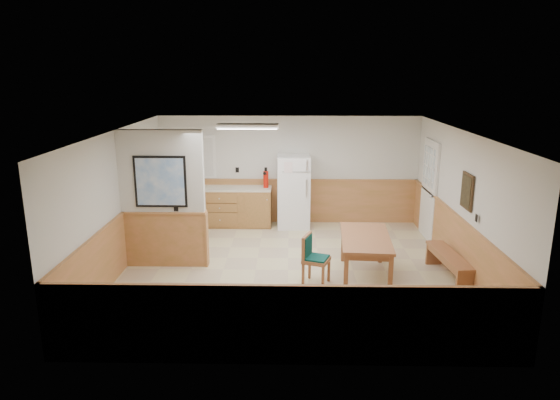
{
  "coord_description": "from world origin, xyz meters",
  "views": [
    {
      "loc": [
        0.02,
        -8.4,
        3.49
      ],
      "look_at": [
        -0.15,
        0.4,
        1.2
      ],
      "focal_mm": 32.0,
      "sensor_mm": 36.0,
      "label": 1
    }
  ],
  "objects_px": {
    "dining_chair": "(312,255)",
    "fire_extinguisher": "(266,179)",
    "refrigerator": "(293,192)",
    "dining_bench": "(449,260)",
    "dining_table": "(365,242)",
    "soap_bottle": "(193,183)"
  },
  "relations": [
    {
      "from": "dining_chair",
      "to": "fire_extinguisher",
      "type": "xyz_separation_m",
      "value": [
        -0.92,
        3.24,
        0.61
      ]
    },
    {
      "from": "refrigerator",
      "to": "dining_bench",
      "type": "xyz_separation_m",
      "value": [
        2.66,
        -2.96,
        -0.49
      ]
    },
    {
      "from": "soap_bottle",
      "to": "dining_chair",
      "type": "bearing_deg",
      "value": -51.4
    },
    {
      "from": "dining_table",
      "to": "fire_extinguisher",
      "type": "xyz_separation_m",
      "value": [
        -1.84,
        3.0,
        0.45
      ]
    },
    {
      "from": "fire_extinguisher",
      "to": "soap_bottle",
      "type": "bearing_deg",
      "value": 156.89
    },
    {
      "from": "dining_bench",
      "to": "soap_bottle",
      "type": "xyz_separation_m",
      "value": [
        -4.95,
        3.01,
        0.66
      ]
    },
    {
      "from": "fire_extinguisher",
      "to": "soap_bottle",
      "type": "xyz_separation_m",
      "value": [
        -1.67,
        -0.0,
        -0.1
      ]
    },
    {
      "from": "fire_extinguisher",
      "to": "refrigerator",
      "type": "bearing_deg",
      "value": -28.47
    },
    {
      "from": "refrigerator",
      "to": "dining_table",
      "type": "relative_size",
      "value": 0.98
    },
    {
      "from": "refrigerator",
      "to": "soap_bottle",
      "type": "relative_size",
      "value": 8.03
    },
    {
      "from": "refrigerator",
      "to": "dining_chair",
      "type": "height_order",
      "value": "refrigerator"
    },
    {
      "from": "refrigerator",
      "to": "fire_extinguisher",
      "type": "xyz_separation_m",
      "value": [
        -0.63,
        0.06,
        0.28
      ]
    },
    {
      "from": "refrigerator",
      "to": "fire_extinguisher",
      "type": "bearing_deg",
      "value": 172.58
    },
    {
      "from": "dining_bench",
      "to": "soap_bottle",
      "type": "bearing_deg",
      "value": 143.63
    },
    {
      "from": "refrigerator",
      "to": "soap_bottle",
      "type": "height_order",
      "value": "refrigerator"
    },
    {
      "from": "dining_bench",
      "to": "soap_bottle",
      "type": "relative_size",
      "value": 7.17
    },
    {
      "from": "dining_table",
      "to": "dining_bench",
      "type": "xyz_separation_m",
      "value": [
        1.44,
        -0.02,
        -0.32
      ]
    },
    {
      "from": "dining_table",
      "to": "soap_bottle",
      "type": "bearing_deg",
      "value": 143.79
    },
    {
      "from": "dining_table",
      "to": "dining_chair",
      "type": "xyz_separation_m",
      "value": [
        -0.93,
        -0.24,
        -0.16
      ]
    },
    {
      "from": "refrigerator",
      "to": "dining_table",
      "type": "distance_m",
      "value": 3.19
    },
    {
      "from": "refrigerator",
      "to": "fire_extinguisher",
      "type": "height_order",
      "value": "refrigerator"
    },
    {
      "from": "refrigerator",
      "to": "soap_bottle",
      "type": "bearing_deg",
      "value": 176.47
    }
  ]
}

